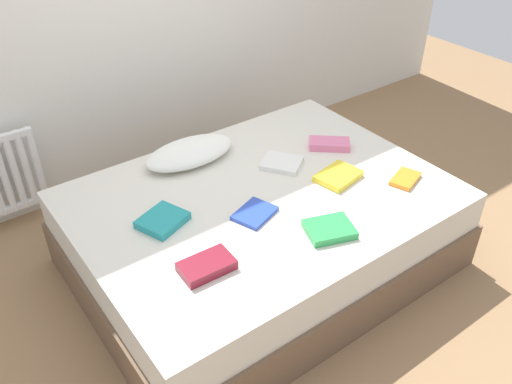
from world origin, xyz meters
name	(u,v)px	position (x,y,z in m)	size (l,w,h in m)	color
ground_plane	(261,262)	(0.00, 0.00, 0.00)	(8.00, 8.00, 0.00)	#93704C
bed	(261,229)	(0.00, 0.00, 0.25)	(2.00, 1.50, 0.50)	brown
pillow	(190,152)	(-0.14, 0.52, 0.55)	(0.56, 0.30, 0.11)	white
textbook_teal	(163,220)	(-0.55, 0.08, 0.52)	(0.22, 0.19, 0.04)	teal
textbook_maroon	(207,266)	(-0.55, -0.33, 0.52)	(0.24, 0.15, 0.05)	maroon
textbook_blue	(255,213)	(-0.14, -0.13, 0.51)	(0.21, 0.16, 0.02)	#2847B7
textbook_yellow	(338,176)	(0.43, -0.14, 0.52)	(0.24, 0.18, 0.04)	yellow
textbook_pink	(329,144)	(0.63, 0.15, 0.52)	(0.25, 0.13, 0.04)	pink
textbook_green	(329,229)	(0.07, -0.46, 0.52)	(0.23, 0.18, 0.04)	green
textbook_orange	(405,179)	(0.72, -0.38, 0.51)	(0.19, 0.12, 0.02)	orange
textbook_white	(282,163)	(0.26, 0.16, 0.52)	(0.22, 0.19, 0.03)	white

